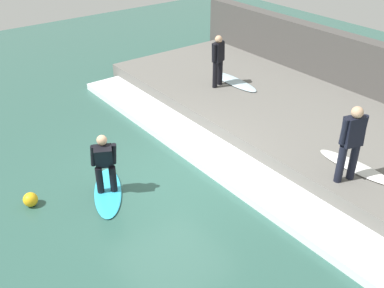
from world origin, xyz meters
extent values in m
plane|color=#2D564C|center=(0.00, 0.00, 0.00)|extent=(28.00, 28.00, 0.00)
cube|color=#66635E|center=(4.10, 0.00, 0.25)|extent=(4.40, 12.02, 0.50)
cube|color=#474442|center=(6.55, 0.00, 0.98)|extent=(0.50, 12.62, 1.96)
cube|color=silver|center=(1.34, 0.00, 0.09)|extent=(1.11, 11.42, 0.19)
ellipsoid|color=#2DADD1|center=(-1.32, 0.39, 0.03)|extent=(1.34, 1.86, 0.06)
cylinder|color=black|center=(-1.44, 0.45, 0.36)|extent=(0.15, 0.15, 0.59)
cylinder|color=black|center=(-1.20, 0.32, 0.36)|extent=(0.15, 0.15, 0.59)
cube|color=black|center=(-1.32, 0.39, 0.93)|extent=(0.50, 0.52, 0.59)
sphere|color=tan|center=(-1.32, 0.39, 1.30)|extent=(0.21, 0.21, 0.21)
cylinder|color=black|center=(-1.50, 0.48, 0.96)|extent=(0.10, 0.19, 0.50)
cylinder|color=black|center=(-1.14, 0.29, 0.96)|extent=(0.10, 0.19, 0.50)
cylinder|color=black|center=(2.56, -2.76, 0.91)|extent=(0.16, 0.16, 0.82)
cylinder|color=black|center=(2.27, -2.68, 0.91)|extent=(0.16, 0.16, 0.82)
cube|color=black|center=(2.42, -2.72, 1.62)|extent=(0.44, 0.36, 0.61)
sphere|color=tan|center=(2.42, -2.72, 2.02)|extent=(0.23, 0.23, 0.23)
cylinder|color=black|center=(2.63, -2.78, 1.65)|extent=(0.11, 0.12, 0.53)
cylinder|color=black|center=(2.20, -2.66, 1.65)|extent=(0.11, 0.12, 0.53)
ellipsoid|color=white|center=(2.97, -2.61, 0.53)|extent=(0.52, 1.77, 0.06)
cylinder|color=black|center=(3.62, 2.57, 0.88)|extent=(0.15, 0.15, 0.76)
cylinder|color=black|center=(3.36, 2.49, 0.88)|extent=(0.15, 0.15, 0.76)
cube|color=black|center=(3.49, 2.53, 1.54)|extent=(0.41, 0.32, 0.55)
sphere|color=tan|center=(3.49, 2.53, 1.90)|extent=(0.21, 0.21, 0.21)
cylinder|color=black|center=(3.68, 2.59, 1.57)|extent=(0.10, 0.11, 0.49)
cylinder|color=black|center=(3.29, 2.47, 1.57)|extent=(0.10, 0.11, 0.49)
ellipsoid|color=silver|center=(4.06, 2.43, 0.53)|extent=(0.59, 1.94, 0.06)
sphere|color=yellow|center=(-2.76, 0.96, 0.15)|extent=(0.30, 0.30, 0.30)
camera|label=1|loc=(-4.55, -6.81, 5.72)|focal=42.00mm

